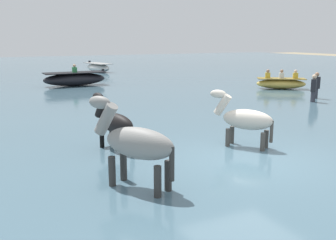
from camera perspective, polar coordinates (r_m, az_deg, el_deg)
The scene contains 10 objects.
ground_plane at distance 9.34m, azimuth 11.92°, elevation -8.04°, with size 120.00×120.00×0.00m, color gray.
water_surface at distance 17.96m, azimuth -8.19°, elevation 2.45°, with size 90.00×90.00×0.42m, color #476675.
horse_lead_pinto at distance 9.98m, azimuth 11.32°, elevation -0.15°, with size 1.22×1.57×1.86m.
horse_trailing_grey at distance 7.10m, azimuth -4.83°, elevation -3.76°, with size 1.31×1.80×2.09m.
horse_flank_black at distance 9.66m, azimuth -7.91°, elevation -0.68°, with size 0.76×1.65×1.79m.
boat_far_offshore at distance 22.20m, azimuth 16.42°, elevation 5.26°, with size 2.75×2.31×1.06m.
boat_near_port at distance 23.38m, azimuth -13.67°, elevation 5.94°, with size 3.65×1.42×1.27m.
boat_mid_channel at distance 32.84m, azimuth -10.33°, elevation 7.68°, with size 1.81×3.41×0.85m.
person_wading_close at distance 18.01m, azimuth 20.75°, elevation 3.93°, with size 0.38×0.35×1.63m.
person_spectator_far at distance 19.14m, azimuth 21.09°, elevation 4.34°, with size 0.35×0.38×1.63m.
Camera 1 is at (-5.54, -6.82, 3.17)m, focal length 41.09 mm.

